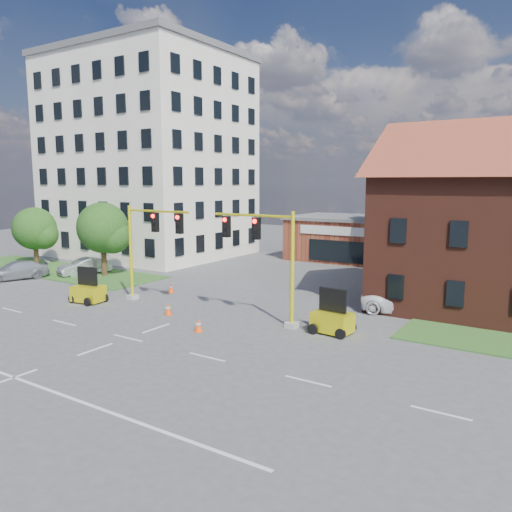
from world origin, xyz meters
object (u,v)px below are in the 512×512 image
(trailer_east, at_px, (332,320))
(trailer_west, at_px, (88,292))
(signal_mast_west, at_px, (149,242))
(pickup_white, at_px, (407,301))
(signal_mast_east, at_px, (266,253))

(trailer_east, bearing_deg, trailer_west, -166.15)
(signal_mast_west, xyz_separation_m, pickup_white, (14.64, 6.25, -3.19))
(signal_mast_west, xyz_separation_m, trailer_west, (-3.36, -2.17, -3.23))
(trailer_east, relative_size, pickup_white, 0.43)
(signal_mast_west, relative_size, signal_mast_east, 1.00)
(signal_mast_west, bearing_deg, pickup_white, 23.12)
(pickup_white, bearing_deg, signal_mast_west, 99.63)
(signal_mast_east, bearing_deg, pickup_white, 46.51)
(trailer_west, xyz_separation_m, pickup_white, (18.00, 8.42, 0.03))
(signal_mast_east, height_order, trailer_west, signal_mast_east)
(trailer_west, bearing_deg, signal_mast_east, 0.65)
(signal_mast_east, distance_m, trailer_west, 12.68)
(signal_mast_east, bearing_deg, signal_mast_west, 180.00)
(signal_mast_west, xyz_separation_m, trailer_east, (12.57, 0.27, -3.22))
(trailer_east, bearing_deg, signal_mast_east, -170.89)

